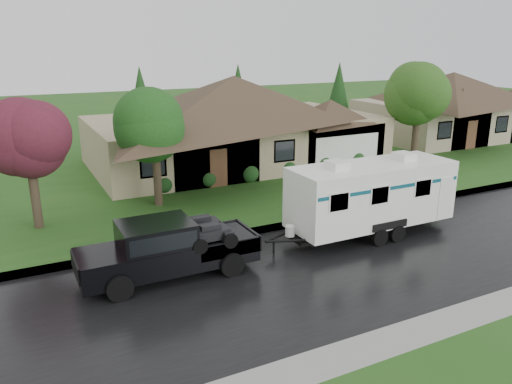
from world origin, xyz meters
TOP-DOWN VIEW (x-y plane):
  - ground at (0.00, 0.00)m, footprint 140.00×140.00m
  - road at (0.00, -2.00)m, footprint 140.00×8.00m
  - curb at (0.00, 2.25)m, footprint 140.00×0.50m
  - lawn at (0.00, 15.00)m, footprint 140.00×26.00m
  - house_main at (2.29, 13.84)m, footprint 19.44×10.80m
  - house_neighbor at (22.27, 14.34)m, footprint 15.12×9.72m
  - tree_left_green at (-5.11, 7.36)m, footprint 3.35×3.35m
  - tree_red at (-10.58, 6.64)m, footprint 3.24×3.24m
  - tree_right_green at (12.53, 8.60)m, footprint 3.98×3.98m
  - shrub_row at (2.00, 9.30)m, footprint 13.60×1.00m
  - pickup_truck at (-7.00, -0.05)m, footprint 6.05×2.30m
  - travel_trailer at (1.81, -0.05)m, footprint 7.46×2.62m

SIDE VIEW (x-z plane):
  - ground at x=0.00m, z-range 0.00..0.00m
  - road at x=0.00m, z-range 0.00..0.01m
  - curb at x=0.00m, z-range 0.00..0.15m
  - lawn at x=0.00m, z-range 0.00..0.15m
  - shrub_row at x=2.00m, z-range 0.15..1.15m
  - pickup_truck at x=-7.00m, z-range 0.07..2.09m
  - travel_trailer at x=1.81m, z-range 0.10..3.45m
  - house_neighbor at x=22.27m, z-range 0.10..6.55m
  - house_main at x=2.29m, z-range 0.14..7.04m
  - tree_red at x=-10.58m, z-range 1.18..6.54m
  - tree_left_green at x=-5.11m, z-range 1.22..6.77m
  - tree_right_green at x=12.53m, z-range 1.43..8.02m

